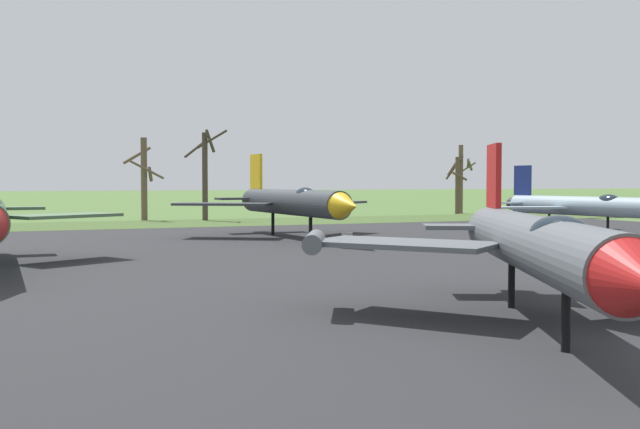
# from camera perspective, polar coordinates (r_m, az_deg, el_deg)

# --- Properties ---
(asphalt_apron) EXTENTS (74.61, 58.02, 0.05)m
(asphalt_apron) POSITION_cam_1_polar(r_m,az_deg,el_deg) (30.51, 3.77, -4.09)
(asphalt_apron) COLOR #28282B
(asphalt_apron) RESTS_ON ground
(grass_verge_strip) EXTENTS (134.61, 12.00, 0.06)m
(grass_verge_strip) POSITION_cam_1_polar(r_m,az_deg,el_deg) (63.72, -10.27, -0.68)
(grass_verge_strip) COLOR #405829
(grass_verge_strip) RESTS_ON ground
(jet_fighter_front_left) EXTENTS (11.23, 13.65, 4.70)m
(jet_fighter_front_left) POSITION_cam_1_polar(r_m,az_deg,el_deg) (18.53, 16.15, -2.18)
(jet_fighter_front_left) COLOR #565B60
(jet_fighter_front_left) RESTS_ON ground
(jet_fighter_front_right) EXTENTS (10.71, 13.73, 4.75)m
(jet_fighter_front_right) POSITION_cam_1_polar(r_m,az_deg,el_deg) (53.90, 19.31, 0.67)
(jet_fighter_front_right) COLOR #8EA3B2
(jet_fighter_front_right) RESTS_ON ground
(jet_fighter_rear_left) EXTENTS (13.66, 16.40, 5.44)m
(jet_fighter_rear_left) POSITION_cam_1_polar(r_m,az_deg,el_deg) (46.04, -2.17, 0.98)
(jet_fighter_rear_left) COLOR #33383D
(jet_fighter_rear_left) RESTS_ON ground
(info_placard_rear_left) EXTENTS (0.64, 0.23, 0.87)m
(info_placard_rear_left) POSITION_cam_1_polar(r_m,az_deg,el_deg) (39.43, 2.06, -1.81)
(info_placard_rear_left) COLOR black
(info_placard_rear_left) RESTS_ON ground
(bare_tree_far_left) EXTENTS (3.31, 3.41, 7.53)m
(bare_tree_far_left) POSITION_cam_1_polar(r_m,az_deg,el_deg) (69.51, -13.28, 2.83)
(bare_tree_far_left) COLOR brown
(bare_tree_far_left) RESTS_ON ground
(bare_tree_left_of_center) EXTENTS (3.95, 3.19, 8.30)m
(bare_tree_left_of_center) POSITION_cam_1_polar(r_m,az_deg,el_deg) (68.26, -8.75, 3.36)
(bare_tree_left_of_center) COLOR #42382D
(bare_tree_left_of_center) RESTS_ON ground
(bare_tree_center) EXTENTS (2.33, 2.40, 6.52)m
(bare_tree_center) POSITION_cam_1_polar(r_m,az_deg,el_deg) (83.92, 10.41, 2.43)
(bare_tree_center) COLOR brown
(bare_tree_center) RESTS_ON ground
(bare_tree_right_of_center) EXTENTS (1.82, 3.09, 7.65)m
(bare_tree_right_of_center) POSITION_cam_1_polar(r_m,az_deg,el_deg) (85.24, 10.76, 2.80)
(bare_tree_right_of_center) COLOR brown
(bare_tree_right_of_center) RESTS_ON ground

